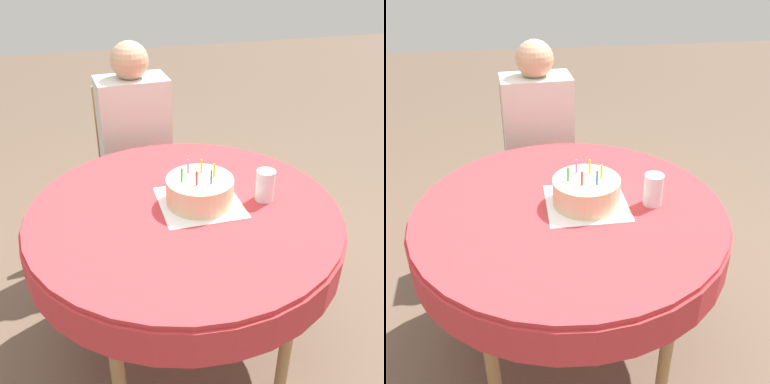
% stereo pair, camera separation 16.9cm
% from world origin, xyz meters
% --- Properties ---
extents(ground_plane, '(12.00, 12.00, 0.00)m').
position_xyz_m(ground_plane, '(0.00, 0.00, 0.00)').
color(ground_plane, brown).
extents(dining_table, '(1.21, 1.21, 0.75)m').
position_xyz_m(dining_table, '(0.00, 0.00, 0.67)').
color(dining_table, '#BC3338').
rests_on(dining_table, ground_plane).
extents(chair, '(0.43, 0.43, 0.94)m').
position_xyz_m(chair, '(-0.07, 0.92, 0.50)').
color(chair, '#A37A4C').
rests_on(chair, ground_plane).
extents(person, '(0.38, 0.33, 1.20)m').
position_xyz_m(person, '(-0.06, 0.82, 0.72)').
color(person, tan).
rests_on(person, ground_plane).
extents(napkin, '(0.31, 0.31, 0.00)m').
position_xyz_m(napkin, '(0.07, 0.02, 0.75)').
color(napkin, white).
rests_on(napkin, dining_table).
extents(birthday_cake, '(0.26, 0.26, 0.16)m').
position_xyz_m(birthday_cake, '(0.07, 0.02, 0.81)').
color(birthday_cake, beige).
rests_on(birthday_cake, dining_table).
extents(drinking_glass, '(0.07, 0.07, 0.13)m').
position_xyz_m(drinking_glass, '(0.32, -0.02, 0.82)').
color(drinking_glass, silver).
rests_on(drinking_glass, dining_table).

